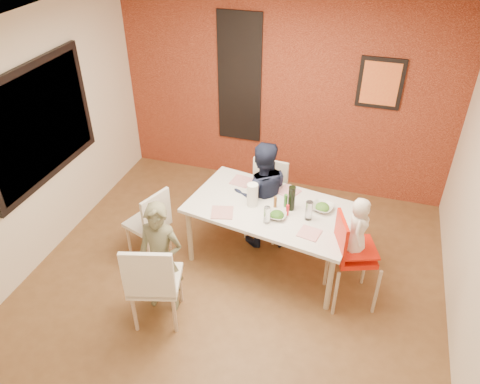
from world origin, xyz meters
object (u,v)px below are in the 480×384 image
(child_near, at_px, (161,259))
(toddler, at_px, (358,228))
(chair_left, at_px, (151,220))
(paper_towel_roll, at_px, (252,195))
(chair_near, at_px, (153,281))
(chair_far, at_px, (267,194))
(dining_table, at_px, (273,212))
(child_far, at_px, (262,195))
(high_chair, at_px, (351,253))
(wine_bottle, at_px, (292,198))

(child_near, xyz_separation_m, toddler, (1.80, 0.65, 0.32))
(chair_left, xyz_separation_m, paper_towel_roll, (1.12, 0.28, 0.40))
(chair_near, distance_m, chair_far, 1.91)
(chair_near, bearing_deg, dining_table, -139.83)
(child_far, relative_size, paper_towel_roll, 5.05)
(chair_far, bearing_deg, chair_near, -106.47)
(chair_far, bearing_deg, high_chair, -36.00)
(chair_near, bearing_deg, child_near, -99.76)
(child_near, height_order, toddler, toddler)
(paper_towel_roll, bearing_deg, dining_table, 6.01)
(high_chair, bearing_deg, chair_near, 96.46)
(toddler, bearing_deg, chair_near, 116.67)
(chair_near, xyz_separation_m, chair_left, (-0.49, 0.94, -0.08))
(high_chair, height_order, toddler, toddler)
(chair_left, xyz_separation_m, toddler, (2.26, -0.04, 0.46))
(dining_table, distance_m, high_chair, 0.97)
(high_chair, distance_m, paper_towel_roll, 1.20)
(chair_near, height_order, wine_bottle, wine_bottle)
(high_chair, xyz_separation_m, child_far, (-1.10, 0.66, 0.03))
(high_chair, height_order, child_far, child_far)
(chair_far, relative_size, paper_towel_roll, 3.52)
(toddler, bearing_deg, chair_far, 51.37)
(dining_table, height_order, wine_bottle, wine_bottle)
(chair_near, height_order, toddler, toddler)
(chair_left, bearing_deg, high_chair, 108.48)
(dining_table, xyz_separation_m, child_near, (-0.88, -1.00, -0.05))
(chair_near, distance_m, wine_bottle, 1.68)
(toddler, relative_size, paper_towel_roll, 2.42)
(high_chair, relative_size, child_near, 0.84)
(child_far, distance_m, paper_towel_roll, 0.39)
(toddler, bearing_deg, child_far, 60.00)
(high_chair, distance_m, wine_bottle, 0.84)
(wine_bottle, height_order, paper_towel_roll, wine_bottle)
(chair_far, relative_size, chair_left, 1.07)
(dining_table, relative_size, child_near, 1.54)
(child_near, relative_size, paper_towel_roll, 4.74)
(chair_near, xyz_separation_m, child_near, (-0.02, 0.25, 0.06))
(chair_near, distance_m, toddler, 2.03)
(chair_near, relative_size, child_far, 0.76)
(paper_towel_roll, bearing_deg, child_near, -123.89)
(dining_table, relative_size, toddler, 3.02)
(high_chair, xyz_separation_m, wine_bottle, (-0.70, 0.39, 0.26))
(dining_table, relative_size, child_far, 1.45)
(dining_table, xyz_separation_m, chair_left, (-1.34, -0.31, -0.19))
(child_near, bearing_deg, dining_table, 45.10)
(wine_bottle, bearing_deg, child_near, -136.43)
(chair_far, xyz_separation_m, child_far, (-0.01, -0.24, 0.15))
(dining_table, distance_m, chair_left, 1.39)
(chair_far, xyz_separation_m, chair_left, (-1.14, -0.85, -0.03))
(chair_far, height_order, high_chair, high_chair)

